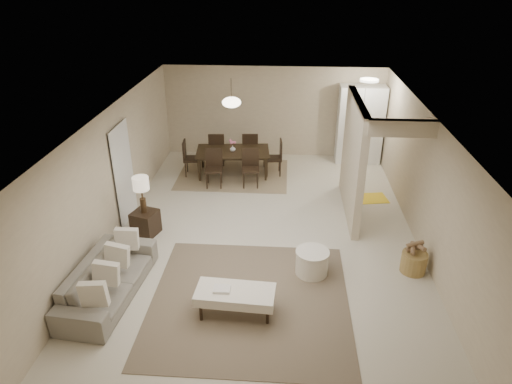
# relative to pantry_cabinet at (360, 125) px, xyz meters

# --- Properties ---
(floor) EXTENTS (9.00, 9.00, 0.00)m
(floor) POSITION_rel_pantry_cabinet_xyz_m (-2.35, -4.15, -1.05)
(floor) COLOR beige
(floor) RESTS_ON ground
(ceiling) EXTENTS (9.00, 9.00, 0.00)m
(ceiling) POSITION_rel_pantry_cabinet_xyz_m (-2.35, -4.15, 1.45)
(ceiling) COLOR white
(ceiling) RESTS_ON back_wall
(back_wall) EXTENTS (6.00, 0.00, 6.00)m
(back_wall) POSITION_rel_pantry_cabinet_xyz_m (-2.35, 0.35, 0.20)
(back_wall) COLOR #B9A88C
(back_wall) RESTS_ON floor
(left_wall) EXTENTS (0.00, 9.00, 9.00)m
(left_wall) POSITION_rel_pantry_cabinet_xyz_m (-5.35, -4.15, 0.20)
(left_wall) COLOR #B9A88C
(left_wall) RESTS_ON floor
(right_wall) EXTENTS (0.00, 9.00, 9.00)m
(right_wall) POSITION_rel_pantry_cabinet_xyz_m (0.65, -4.15, 0.20)
(right_wall) COLOR #B9A88C
(right_wall) RESTS_ON floor
(partition) EXTENTS (0.15, 2.50, 2.50)m
(partition) POSITION_rel_pantry_cabinet_xyz_m (-0.55, -2.90, 0.20)
(partition) COLOR #B9A88C
(partition) RESTS_ON floor
(doorway) EXTENTS (0.04, 0.90, 2.04)m
(doorway) POSITION_rel_pantry_cabinet_xyz_m (-5.32, -3.55, -0.03)
(doorway) COLOR black
(doorway) RESTS_ON floor
(pantry_cabinet) EXTENTS (1.20, 0.55, 2.10)m
(pantry_cabinet) POSITION_rel_pantry_cabinet_xyz_m (0.00, 0.00, 0.00)
(pantry_cabinet) COLOR white
(pantry_cabinet) RESTS_ON floor
(flush_light) EXTENTS (0.44, 0.44, 0.05)m
(flush_light) POSITION_rel_pantry_cabinet_xyz_m (-0.05, -0.95, 1.41)
(flush_light) COLOR white
(flush_light) RESTS_ON ceiling
(living_rug) EXTENTS (3.20, 3.20, 0.01)m
(living_rug) POSITION_rel_pantry_cabinet_xyz_m (-2.48, -6.10, -1.04)
(living_rug) COLOR brown
(living_rug) RESTS_ON floor
(sofa) EXTENTS (2.27, 1.06, 0.64)m
(sofa) POSITION_rel_pantry_cabinet_xyz_m (-4.80, -6.10, -0.73)
(sofa) COLOR gray
(sofa) RESTS_ON floor
(ottoman_bench) EXTENTS (1.25, 0.63, 0.44)m
(ottoman_bench) POSITION_rel_pantry_cabinet_xyz_m (-2.68, -6.40, -0.70)
(ottoman_bench) COLOR silver
(ottoman_bench) RESTS_ON living_rug
(side_table) EXTENTS (0.57, 0.57, 0.50)m
(side_table) POSITION_rel_pantry_cabinet_xyz_m (-4.75, -4.18, -0.80)
(side_table) COLOR black
(side_table) RESTS_ON floor
(table_lamp) EXTENTS (0.32, 0.32, 0.76)m
(table_lamp) POSITION_rel_pantry_cabinet_xyz_m (-4.75, -4.18, 0.01)
(table_lamp) COLOR #45311D
(table_lamp) RESTS_ON side_table
(round_pouf) EXTENTS (0.59, 0.59, 0.46)m
(round_pouf) POSITION_rel_pantry_cabinet_xyz_m (-1.45, -5.29, -0.82)
(round_pouf) COLOR silver
(round_pouf) RESTS_ON floor
(wicker_basket) EXTENTS (0.58, 0.58, 0.38)m
(wicker_basket) POSITION_rel_pantry_cabinet_xyz_m (0.35, -5.10, -0.86)
(wicker_basket) COLOR olive
(wicker_basket) RESTS_ON floor
(dining_rug) EXTENTS (2.80, 2.10, 0.01)m
(dining_rug) POSITION_rel_pantry_cabinet_xyz_m (-3.32, -1.16, -1.04)
(dining_rug) COLOR #876F53
(dining_rug) RESTS_ON floor
(dining_table) EXTENTS (1.93, 1.19, 0.65)m
(dining_table) POSITION_rel_pantry_cabinet_xyz_m (-3.32, -1.16, -0.73)
(dining_table) COLOR black
(dining_table) RESTS_ON dining_rug
(dining_chairs) EXTENTS (2.53, 1.91, 0.93)m
(dining_chairs) POSITION_rel_pantry_cabinet_xyz_m (-3.32, -1.16, -0.58)
(dining_chairs) COLOR black
(dining_chairs) RESTS_ON dining_rug
(vase) EXTENTS (0.15, 0.15, 0.15)m
(vase) POSITION_rel_pantry_cabinet_xyz_m (-3.32, -1.16, -0.32)
(vase) COLOR white
(vase) RESTS_ON dining_table
(yellow_mat) EXTENTS (0.96, 0.68, 0.01)m
(yellow_mat) POSITION_rel_pantry_cabinet_xyz_m (-0.02, -2.30, -1.04)
(yellow_mat) COLOR yellow
(yellow_mat) RESTS_ON floor
(pendant_light) EXTENTS (0.46, 0.46, 0.71)m
(pendant_light) POSITION_rel_pantry_cabinet_xyz_m (-3.32, -1.16, 0.87)
(pendant_light) COLOR #45311D
(pendant_light) RESTS_ON ceiling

